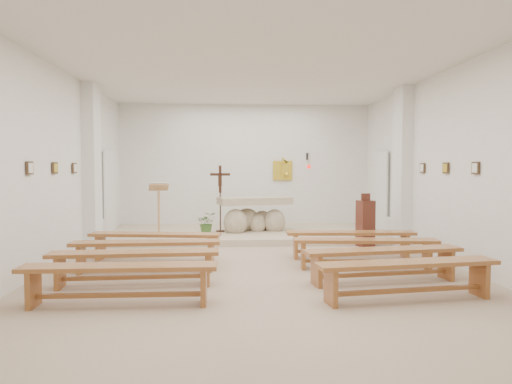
{
  "coord_description": "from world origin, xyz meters",
  "views": [
    {
      "loc": [
        -0.48,
        -7.87,
        1.72
      ],
      "look_at": [
        0.1,
        1.6,
        1.22
      ],
      "focal_mm": 32.0,
      "sensor_mm": 36.0,
      "label": 1
    }
  ],
  "objects": [
    {
      "name": "pilaster_left",
      "position": [
        -3.37,
        2.0,
        1.75
      ],
      "size": [
        0.26,
        0.55,
        3.5
      ],
      "primitive_type": "cube",
      "color": "white",
      "rests_on": "ground"
    },
    {
      "name": "bench_right_fourth",
      "position": [
        1.84,
        -2.16,
        0.38
      ],
      "size": [
        2.46,
        0.7,
        0.51
      ],
      "rotation": [
        0.0,
        0.0,
        0.13
      ],
      "color": "#A15A2E",
      "rests_on": "ground"
    },
    {
      "name": "wall_right",
      "position": [
        3.49,
        0.0,
        1.75
      ],
      "size": [
        0.02,
        10.0,
        3.5
      ],
      "primitive_type": "cube",
      "color": "white",
      "rests_on": "ground"
    },
    {
      "name": "radiator_right",
      "position": [
        3.43,
        2.7,
        0.27
      ],
      "size": [
        0.1,
        0.85,
        0.52
      ],
      "primitive_type": "cube",
      "color": "silver",
      "rests_on": "ground"
    },
    {
      "name": "altar",
      "position": [
        0.15,
        3.43,
        0.51
      ],
      "size": [
        1.91,
        1.11,
        0.93
      ],
      "rotation": [
        0.0,
        0.0,
        0.24
      ],
      "color": "beige",
      "rests_on": "sanctuary_platform"
    },
    {
      "name": "lectern",
      "position": [
        -2.1,
        2.84,
        0.76
      ],
      "size": [
        0.51,
        0.45,
        1.24
      ],
      "rotation": [
        0.0,
        0.0,
        0.22
      ],
      "color": "tan",
      "rests_on": "sanctuary_platform"
    },
    {
      "name": "crucifix_stand",
      "position": [
        -0.68,
        3.38,
        1.09
      ],
      "size": [
        0.49,
        0.21,
        1.63
      ],
      "rotation": [
        0.0,
        0.0,
        -0.11
      ],
      "color": "#351B11",
      "rests_on": "sanctuary_platform"
    },
    {
      "name": "station_frame_left_front",
      "position": [
        -3.47,
        -0.8,
        1.72
      ],
      "size": [
        0.03,
        0.2,
        0.2
      ],
      "primitive_type": "cube",
      "color": "#432F1D",
      "rests_on": "wall_left"
    },
    {
      "name": "station_frame_right_front",
      "position": [
        3.47,
        -0.8,
        1.72
      ],
      "size": [
        0.03,
        0.2,
        0.2
      ],
      "primitive_type": "cube",
      "color": "#432F1D",
      "rests_on": "wall_right"
    },
    {
      "name": "sanctuary_lamp",
      "position": [
        1.75,
        4.71,
        1.81
      ],
      "size": [
        0.11,
        0.36,
        0.44
      ],
      "color": "black",
      "rests_on": "wall_back"
    },
    {
      "name": "ground",
      "position": [
        0.0,
        0.0,
        0.0
      ],
      "size": [
        7.0,
        10.0,
        0.0
      ],
      "primitive_type": "cube",
      "color": "tan",
      "rests_on": "ground"
    },
    {
      "name": "potted_plant",
      "position": [
        -1.0,
        3.09,
        0.41
      ],
      "size": [
        0.51,
        0.45,
        0.51
      ],
      "primitive_type": "imported",
      "rotation": [
        0.0,
        0.0,
        0.13
      ],
      "color": "#3A6227",
      "rests_on": "sanctuary_platform"
    },
    {
      "name": "bench_left_fourth",
      "position": [
        -1.84,
        -2.16,
        0.38
      ],
      "size": [
        2.43,
        0.39,
        0.51
      ],
      "rotation": [
        0.0,
        0.0,
        -0.0
      ],
      "color": "#A15A2E",
      "rests_on": "ground"
    },
    {
      "name": "wall_back",
      "position": [
        0.0,
        4.99,
        1.75
      ],
      "size": [
        7.0,
        0.02,
        3.5
      ],
      "primitive_type": "cube",
      "color": "white",
      "rests_on": "ground"
    },
    {
      "name": "pilaster_right",
      "position": [
        3.37,
        2.0,
        1.75
      ],
      "size": [
        0.26,
        0.55,
        3.5
      ],
      "primitive_type": "cube",
      "color": "white",
      "rests_on": "ground"
    },
    {
      "name": "sanctuary_platform",
      "position": [
        0.0,
        3.5,
        0.07
      ],
      "size": [
        6.98,
        3.0,
        0.15
      ],
      "primitive_type": "cube",
      "color": "#C3B396",
      "rests_on": "ground"
    },
    {
      "name": "wall_left",
      "position": [
        -3.49,
        0.0,
        1.75
      ],
      "size": [
        0.02,
        10.0,
        3.5
      ],
      "primitive_type": "cube",
      "color": "white",
      "rests_on": "ground"
    },
    {
      "name": "bench_left_front",
      "position": [
        -1.84,
        0.63,
        0.38
      ],
      "size": [
        2.46,
        0.71,
        0.51
      ],
      "rotation": [
        0.0,
        0.0,
        -0.13
      ],
      "color": "#A15A2E",
      "rests_on": "ground"
    },
    {
      "name": "station_frame_left_mid",
      "position": [
        -3.47,
        0.2,
        1.72
      ],
      "size": [
        0.03,
        0.2,
        0.2
      ],
      "primitive_type": "cube",
      "color": "#432F1D",
      "rests_on": "wall_left"
    },
    {
      "name": "station_frame_right_rear",
      "position": [
        3.47,
        1.2,
        1.72
      ],
      "size": [
        0.03,
        0.2,
        0.2
      ],
      "primitive_type": "cube",
      "color": "#432F1D",
      "rests_on": "wall_right"
    },
    {
      "name": "bench_right_front",
      "position": [
        1.84,
        0.63,
        0.38
      ],
      "size": [
        2.44,
        0.51,
        0.51
      ],
      "rotation": [
        0.0,
        0.0,
        -0.05
      ],
      "color": "#A15A2E",
      "rests_on": "ground"
    },
    {
      "name": "bench_right_second",
      "position": [
        1.84,
        -0.3,
        0.38
      ],
      "size": [
        2.45,
        0.61,
        0.51
      ],
      "rotation": [
        0.0,
        0.0,
        -0.09
      ],
      "color": "#A15A2E",
      "rests_on": "ground"
    },
    {
      "name": "gold_wall_relief",
      "position": [
        1.05,
        4.96,
        1.65
      ],
      "size": [
        0.55,
        0.04,
        0.55
      ],
      "primitive_type": "cube",
      "color": "gold",
      "rests_on": "wall_back"
    },
    {
      "name": "radiator_left",
      "position": [
        -3.43,
        2.7,
        0.27
      ],
      "size": [
        0.1,
        0.85,
        0.52
      ],
      "primitive_type": "cube",
      "color": "silver",
      "rests_on": "ground"
    },
    {
      "name": "bench_left_second",
      "position": [
        -1.84,
        -0.3,
        0.38
      ],
      "size": [
        2.44,
        0.45,
        0.51
      ],
      "rotation": [
        0.0,
        0.0,
        0.03
      ],
      "color": "#A15A2E",
      "rests_on": "ground"
    },
    {
      "name": "station_frame_right_mid",
      "position": [
        3.47,
        0.2,
        1.72
      ],
      "size": [
        0.03,
        0.2,
        0.2
      ],
      "primitive_type": "cube",
      "color": "#432F1D",
      "rests_on": "wall_right"
    },
    {
      "name": "ceiling",
      "position": [
        0.0,
        0.0,
        3.49
      ],
      "size": [
        7.0,
        10.0,
        0.02
      ],
      "primitive_type": "cube",
      "color": "silver",
      "rests_on": "wall_back"
    },
    {
      "name": "bench_left_third",
      "position": [
        -1.84,
        -1.23,
        0.38
      ],
      "size": [
        2.44,
        0.48,
        0.51
      ],
      "rotation": [
        0.0,
        0.0,
        0.04
      ],
      "color": "#A15A2E",
      "rests_on": "ground"
    },
    {
      "name": "bench_right_third",
      "position": [
        1.84,
        -1.23,
        0.38
      ],
      "size": [
        2.46,
        0.71,
        0.51
      ],
      "rotation": [
        0.0,
        0.0,
        0.13
      ],
      "color": "#A15A2E",
      "rests_on": "ground"
    },
    {
      "name": "donation_pedestal",
      "position": [
        2.52,
        1.9,
        0.51
      ],
      "size": [
        0.38,
        0.38,
        1.17
      ],
      "rotation": [
        0.0,
        0.0,
        0.25
      ],
      "color": "#502016",
      "rests_on": "ground"
    },
    {
      "name": "station_frame_left_rear",
      "position": [
        -3.47,
        1.2,
        1.72
      ],
      "size": [
        0.03,
        0.2,
        0.2
      ],
      "primitive_type": "cube",
      "color": "#432F1D",
      "rests_on": "wall_left"
    }
  ]
}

